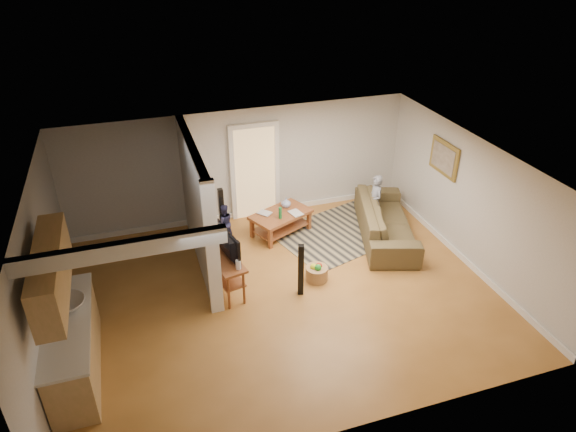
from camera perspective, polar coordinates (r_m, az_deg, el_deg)
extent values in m
plane|color=#905B24|center=(9.37, -0.66, -8.60)|extent=(7.50, 7.50, 0.00)
cube|color=#B4B2AD|center=(11.22, -5.30, 5.62)|extent=(7.50, 0.04, 2.50)
cube|color=#B4B2AD|center=(8.52, -25.68, -5.98)|extent=(0.04, 6.00, 2.50)
cube|color=#B4B2AD|center=(10.25, 19.73, 1.44)|extent=(0.04, 6.00, 2.50)
cube|color=white|center=(8.06, -0.76, 5.49)|extent=(7.50, 6.00, 0.04)
cube|color=#B4B2AD|center=(9.67, -10.09, 1.10)|extent=(0.15, 3.10, 2.50)
cube|color=white|center=(8.35, -8.40, -3.75)|extent=(0.22, 0.10, 2.50)
cube|color=white|center=(11.73, -5.00, 0.25)|extent=(7.50, 0.04, 0.12)
cube|color=white|center=(10.82, 18.55, -4.14)|extent=(0.04, 6.00, 0.12)
cube|color=#D8B272|center=(11.32, -3.70, 4.78)|extent=(0.90, 0.06, 2.10)
cube|color=#AA8B4E|center=(8.31, -22.71, -13.29)|extent=(0.60, 2.20, 0.90)
cube|color=beige|center=(8.02, -23.36, -10.81)|extent=(0.64, 2.24, 0.05)
cube|color=#AA8B4E|center=(7.52, -24.84, -5.66)|extent=(0.35, 2.00, 0.70)
imported|color=silver|center=(8.24, -23.30, -9.36)|extent=(0.54, 0.54, 0.19)
cube|color=black|center=(8.83, -9.22, 2.68)|extent=(0.03, 0.40, 0.34)
cube|color=black|center=(9.28, -9.75, 4.01)|extent=(0.03, 0.40, 0.34)
cube|color=black|center=(9.73, -10.24, 5.21)|extent=(0.03, 0.40, 0.34)
cube|color=olive|center=(10.74, 16.96, 6.19)|extent=(0.04, 0.90, 0.68)
cube|color=black|center=(11.12, 5.72, -1.89)|extent=(3.00, 2.54, 0.01)
imported|color=#4D3C26|center=(11.17, 10.65, -2.19)|extent=(1.75, 2.77, 0.76)
cube|color=brown|center=(10.85, -0.80, 0.19)|extent=(1.45, 1.20, 0.06)
cube|color=silver|center=(10.85, -0.80, 0.21)|extent=(0.90, 0.73, 0.02)
cube|color=brown|center=(11.00, -0.79, -1.19)|extent=(1.31, 1.06, 0.03)
cube|color=brown|center=(10.46, -1.98, -2.52)|extent=(0.10, 0.10, 0.46)
cube|color=brown|center=(11.11, 2.35, -0.44)|extent=(0.10, 0.10, 0.46)
cube|color=brown|center=(10.85, -4.02, -1.30)|extent=(0.10, 0.10, 0.46)
cube|color=brown|center=(11.48, 0.29, 0.64)|extent=(0.10, 0.10, 0.46)
imported|color=navy|center=(11.07, -0.23, 1.02)|extent=(0.28, 0.28, 0.22)
cylinder|color=#16622C|center=(10.58, -0.87, 0.33)|extent=(0.07, 0.07, 0.25)
imported|color=#998C4C|center=(10.75, -2.93, 0.04)|extent=(0.34, 0.35, 0.03)
imported|color=#66594C|center=(10.76, 0.36, 0.11)|extent=(0.29, 0.35, 0.02)
cube|color=brown|center=(9.10, -7.18, -4.76)|extent=(0.65, 1.20, 0.05)
cube|color=brown|center=(9.28, -7.06, -6.35)|extent=(0.59, 1.10, 0.03)
cylinder|color=brown|center=(8.88, -6.61, -8.41)|extent=(0.05, 0.05, 0.70)
cylinder|color=brown|center=(9.63, -9.01, -5.20)|extent=(0.05, 0.05, 0.70)
cylinder|color=brown|center=(8.97, -4.93, -7.88)|extent=(0.05, 0.05, 0.70)
cylinder|color=brown|center=(9.71, -7.45, -4.75)|extent=(0.05, 0.05, 0.70)
imported|color=black|center=(9.09, -7.08, -4.60)|extent=(0.31, 0.93, 0.53)
cylinder|color=white|center=(8.74, -5.53, -5.38)|extent=(0.10, 0.10, 0.17)
cube|color=black|center=(9.07, 1.44, -6.00)|extent=(0.13, 0.13, 1.03)
cube|color=black|center=(10.87, -7.39, 0.45)|extent=(0.11, 0.11, 1.07)
cylinder|color=olive|center=(9.64, 3.21, -6.39)|extent=(0.41, 0.41, 0.27)
sphere|color=#B42C16|center=(9.60, 3.46, -5.56)|extent=(0.13, 0.13, 0.13)
sphere|color=yellow|center=(9.55, 2.84, -5.66)|extent=(0.13, 0.13, 0.13)
sphere|color=green|center=(9.50, 3.36, -5.74)|extent=(0.13, 0.13, 0.13)
imported|color=slate|center=(11.50, 9.37, -1.06)|extent=(0.31, 0.46, 1.21)
imported|color=#1E1F3F|center=(10.94, -6.98, -2.60)|extent=(0.42, 0.34, 0.82)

